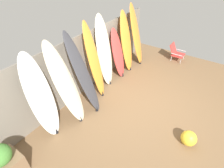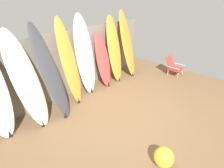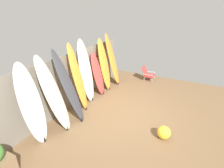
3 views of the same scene
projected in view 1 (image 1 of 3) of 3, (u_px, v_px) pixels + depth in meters
ground at (148, 107)px, 4.96m from camera, size 7.68×7.68×0.00m
fence_back at (91, 60)px, 5.32m from camera, size 6.08×0.11×1.80m
surfboard_white_0 at (41, 99)px, 3.73m from camera, size 0.60×0.59×2.05m
surfboard_cream_1 at (66, 85)px, 4.08m from camera, size 0.65×0.86×2.09m
surfboard_charcoal_2 at (83, 75)px, 4.37m from camera, size 0.54×0.93×2.15m
surfboard_orange_3 at (94, 62)px, 4.81m from camera, size 0.47×0.60×2.21m
surfboard_cream_4 at (104, 53)px, 5.26m from camera, size 0.60×0.53×2.22m
surfboard_red_5 at (118, 54)px, 5.81m from camera, size 0.52×0.60×1.65m
surfboard_orange_6 at (126, 42)px, 6.01m from camera, size 0.55×0.58×2.09m
surfboard_orange_7 at (136, 35)px, 6.37m from camera, size 0.63×0.73×2.20m
beach_chair at (176, 52)px, 6.99m from camera, size 0.50×0.57×0.64m
planter_box at (4, 163)px, 3.24m from camera, size 0.56×0.50×0.85m
beach_ball at (189, 138)px, 3.92m from camera, size 0.35×0.35×0.35m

